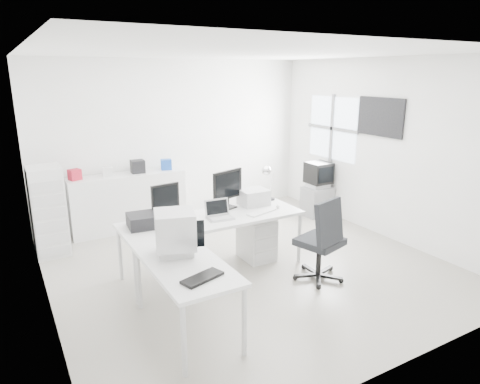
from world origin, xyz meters
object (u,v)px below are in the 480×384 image
laptop (220,211)px  lcd_monitor_small (165,201)px  inkjet_printer (147,220)px  lcd_monitor_large (228,189)px  laser_printer (254,197)px  crt_tv (318,175)px  sideboard (128,202)px  tv_cabinet (317,201)px  filing_cabinet (48,211)px  crt_monitor (175,232)px  office_chair (320,238)px  drawer_pedestal (256,238)px  main_desk (214,244)px  side_desk (187,297)px

laptop → lcd_monitor_small: bearing=154.5°
inkjet_printer → lcd_monitor_large: 1.22m
laptop → laser_printer: size_ratio=0.86×
lcd_monitor_large → crt_tv: 2.51m
lcd_monitor_small → sideboard: size_ratio=0.25×
lcd_monitor_small → lcd_monitor_large: (0.90, 0.00, 0.03)m
tv_cabinet → filing_cabinet: (-4.50, 0.57, 0.38)m
laser_printer → crt_tv: bearing=26.8°
crt_monitor → tv_cabinet: 4.11m
lcd_monitor_small → office_chair: size_ratio=0.42×
inkjet_printer → sideboard: sideboard is taller
laptop → office_chair: office_chair is taller
drawer_pedestal → laser_printer: (0.05, 0.17, 0.56)m
crt_monitor → tv_cabinet: crt_monitor is taller
office_chair → filing_cabinet: filing_cabinet is taller
drawer_pedestal → lcd_monitor_large: 0.83m
tv_cabinet → inkjet_printer: bearing=-163.9°
inkjet_printer → office_chair: 2.16m
lcd_monitor_small → office_chair: bearing=-41.9°
main_desk → lcd_monitor_small: size_ratio=5.06×
inkjet_printer → tv_cabinet: bearing=21.9°
drawer_pedestal → laser_printer: 0.59m
lcd_monitor_small → sideboard: bearing=82.8°
lcd_monitor_large → laptop: 0.49m
laser_printer → sideboard: size_ratio=0.20×
sideboard → lcd_monitor_small: bearing=-90.5°
laser_printer → crt_monitor: size_ratio=0.79×
side_desk → sideboard: bearing=84.5°
lcd_monitor_small → tv_cabinet: lcd_monitor_small is taller
lcd_monitor_small → sideboard: lcd_monitor_small is taller
laser_printer → tv_cabinet: 2.22m
laser_printer → crt_monitor: crt_monitor is taller
drawer_pedestal → lcd_monitor_large: lcd_monitor_large is taller
drawer_pedestal → laptop: bearing=-167.0°
drawer_pedestal → lcd_monitor_small: lcd_monitor_small is taller
office_chair → tv_cabinet: size_ratio=2.08×
office_chair → filing_cabinet: 3.85m
side_desk → inkjet_printer: (0.00, 1.20, 0.46)m
drawer_pedestal → lcd_monitor_small: bearing=170.9°
main_desk → lcd_monitor_small: lcd_monitor_small is taller
crt_tv → tv_cabinet: bearing=0.0°
laser_printer → lcd_monitor_large: bearing=177.6°
laptop → crt_monitor: crt_monitor is taller
crt_tv → sideboard: 3.40m
lcd_monitor_small → lcd_monitor_large: 0.90m
lcd_monitor_small → crt_monitor: crt_monitor is taller
drawer_pedestal → main_desk: bearing=-175.9°
side_desk → inkjet_printer: size_ratio=3.07×
side_desk → sideboard: (0.32, 3.26, 0.10)m
inkjet_printer → sideboard: size_ratio=0.24×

